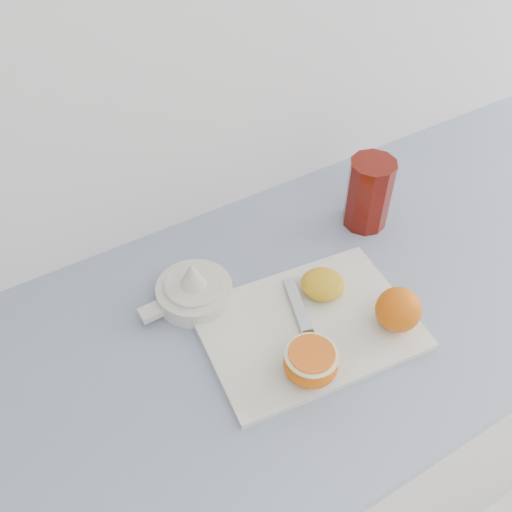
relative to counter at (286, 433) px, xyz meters
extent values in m
cube|color=silver|center=(0.00, 0.00, -0.02)|extent=(2.28, 0.60, 0.86)
cube|color=#8393B0|center=(0.00, 0.00, 0.43)|extent=(2.34, 0.64, 0.03)
cube|color=silver|center=(-0.01, -0.05, 0.45)|extent=(0.37, 0.28, 0.01)
sphere|color=orange|center=(0.11, -0.12, 0.49)|extent=(0.07, 0.07, 0.07)
ellipsoid|color=orange|center=(-0.06, -0.12, 0.48)|extent=(0.08, 0.08, 0.04)
cylinder|color=#FFF5AE|center=(-0.06, -0.12, 0.50)|extent=(0.08, 0.08, 0.00)
cylinder|color=#ED4F1B|center=(-0.06, -0.12, 0.50)|extent=(0.07, 0.07, 0.00)
ellipsoid|color=gold|center=(0.06, 0.00, 0.47)|extent=(0.08, 0.08, 0.03)
cylinder|color=gold|center=(0.06, 0.00, 0.48)|extent=(0.06, 0.06, 0.00)
cube|color=#443319|center=(-0.03, -0.11, 0.46)|extent=(0.04, 0.09, 0.01)
cube|color=#B7B7BC|center=(0.00, -0.01, 0.46)|extent=(0.06, 0.12, 0.00)
cylinder|color=#B7B7BC|center=(-0.03, -0.11, 0.46)|extent=(0.01, 0.01, 0.01)
cylinder|color=white|center=(-0.14, 0.11, 0.46)|extent=(0.13, 0.13, 0.03)
cylinder|color=white|center=(-0.14, 0.11, 0.48)|extent=(0.10, 0.10, 0.01)
cone|color=white|center=(-0.14, 0.11, 0.51)|extent=(0.04, 0.04, 0.05)
cube|color=white|center=(-0.22, 0.11, 0.46)|extent=(0.04, 0.03, 0.01)
ellipsoid|color=orange|center=(-0.13, 0.10, 0.48)|extent=(0.01, 0.01, 0.00)
ellipsoid|color=orange|center=(-0.15, 0.12, 0.48)|extent=(0.01, 0.01, 0.00)
ellipsoid|color=orange|center=(-0.14, 0.10, 0.48)|extent=(0.01, 0.01, 0.00)
ellipsoid|color=orange|center=(-0.12, 0.12, 0.48)|extent=(0.01, 0.01, 0.00)
cylinder|color=#661109|center=(0.24, 0.12, 0.51)|extent=(0.09, 0.09, 0.14)
cylinder|color=orange|center=(0.24, 0.12, 0.46)|extent=(0.07, 0.07, 0.02)
cylinder|color=#661109|center=(0.24, 0.12, 0.59)|extent=(0.09, 0.09, 0.00)
camera|label=1|loc=(-0.38, -0.49, 1.20)|focal=40.00mm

